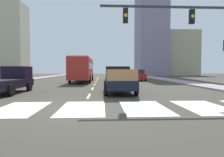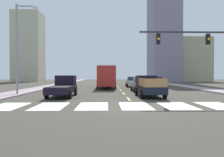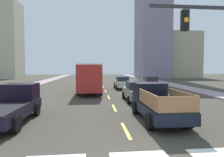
# 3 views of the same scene
# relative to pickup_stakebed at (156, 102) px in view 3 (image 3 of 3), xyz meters

# --- Properties ---
(sidewalk_right) EXTENTS (2.81, 110.00, 0.15)m
(sidewalk_right) POSITION_rel_pickup_stakebed_xyz_m (9.37, 12.02, -0.86)
(sidewalk_right) COLOR gray
(sidewalk_right) RESTS_ON ground
(sidewalk_left) EXTENTS (2.81, 110.00, 0.15)m
(sidewalk_left) POSITION_rel_pickup_stakebed_xyz_m (-13.57, 12.02, -0.86)
(sidewalk_left) COLOR gray
(sidewalk_left) RESTS_ON ground
(lane_dash_0) EXTENTS (0.16, 2.40, 0.01)m
(lane_dash_0) POSITION_rel_pickup_stakebed_xyz_m (-2.10, -1.98, -0.93)
(lane_dash_0) COLOR #D9CF54
(lane_dash_0) RESTS_ON ground
(lane_dash_1) EXTENTS (0.16, 2.40, 0.01)m
(lane_dash_1) POSITION_rel_pickup_stakebed_xyz_m (-2.10, 3.02, -0.93)
(lane_dash_1) COLOR #D9CF54
(lane_dash_1) RESTS_ON ground
(lane_dash_2) EXTENTS (0.16, 2.40, 0.01)m
(lane_dash_2) POSITION_rel_pickup_stakebed_xyz_m (-2.10, 8.02, -0.93)
(lane_dash_2) COLOR #D9CF54
(lane_dash_2) RESTS_ON ground
(lane_dash_3) EXTENTS (0.16, 2.40, 0.01)m
(lane_dash_3) POSITION_rel_pickup_stakebed_xyz_m (-2.10, 13.02, -0.93)
(lane_dash_3) COLOR #D9CF54
(lane_dash_3) RESTS_ON ground
(lane_dash_4) EXTENTS (0.16, 2.40, 0.01)m
(lane_dash_4) POSITION_rel_pickup_stakebed_xyz_m (-2.10, 18.02, -0.93)
(lane_dash_4) COLOR #D9CF54
(lane_dash_4) RESTS_ON ground
(lane_dash_5) EXTENTS (0.16, 2.40, 0.01)m
(lane_dash_5) POSITION_rel_pickup_stakebed_xyz_m (-2.10, 23.02, -0.93)
(lane_dash_5) COLOR #D9CF54
(lane_dash_5) RESTS_ON ground
(lane_dash_6) EXTENTS (0.16, 2.40, 0.01)m
(lane_dash_6) POSITION_rel_pickup_stakebed_xyz_m (-2.10, 28.02, -0.93)
(lane_dash_6) COLOR #D9CF54
(lane_dash_6) RESTS_ON ground
(lane_dash_7) EXTENTS (0.16, 2.40, 0.01)m
(lane_dash_7) POSITION_rel_pickup_stakebed_xyz_m (-2.10, 33.02, -0.93)
(lane_dash_7) COLOR #D9CF54
(lane_dash_7) RESTS_ON ground
(pickup_stakebed) EXTENTS (2.18, 5.20, 1.96)m
(pickup_stakebed) POSITION_rel_pickup_stakebed_xyz_m (0.00, 0.00, 0.00)
(pickup_stakebed) COLOR black
(pickup_stakebed) RESTS_ON ground
(pickup_dark) EXTENTS (2.18, 5.20, 1.96)m
(pickup_dark) POSITION_rel_pickup_stakebed_xyz_m (-8.01, 0.17, -0.02)
(pickup_dark) COLOR black
(pickup_dark) RESTS_ON ground
(city_bus) EXTENTS (2.72, 10.80, 3.32)m
(city_bus) POSITION_rel_pickup_stakebed_xyz_m (-3.99, 12.72, 1.02)
(city_bus) COLOR red
(city_bus) RESTS_ON ground
(sedan_far) EXTENTS (2.02, 4.40, 1.72)m
(sedan_far) POSITION_rel_pickup_stakebed_xyz_m (4.33, 15.38, -0.08)
(sedan_far) COLOR red
(sedan_far) RESTS_ON ground
(sedan_mid) EXTENTS (2.02, 4.40, 1.72)m
(sedan_mid) POSITION_rel_pickup_stakebed_xyz_m (0.36, 15.44, -0.08)
(sedan_mid) COLOR silver
(sedan_mid) RESTS_ON ground
(sedan_near_right) EXTENTS (2.02, 4.40, 1.72)m
(sedan_near_right) POSITION_rel_pickup_stakebed_xyz_m (0.15, 5.72, -0.08)
(sedan_near_right) COLOR gray
(sedan_near_right) RESTS_ON ground
(tower_tall_centre) EXTENTS (8.19, 10.91, 35.08)m
(tower_tall_centre) POSITION_rel_pickup_stakebed_xyz_m (13.55, 44.28, 16.61)
(tower_tall_centre) COLOR gray
(tower_tall_centre) RESTS_ON ground
(block_mid_left) EXTENTS (9.78, 10.90, 13.37)m
(block_mid_left) POSITION_rel_pickup_stakebed_xyz_m (22.71, 46.23, 5.75)
(block_mid_left) COLOR tan
(block_mid_left) RESTS_ON ground
(block_mid_right) EXTENTS (8.04, 7.29, 20.69)m
(block_mid_right) POSITION_rel_pickup_stakebed_xyz_m (-27.58, 43.96, 9.41)
(block_mid_right) COLOR #BCB599
(block_mid_right) RESTS_ON ground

